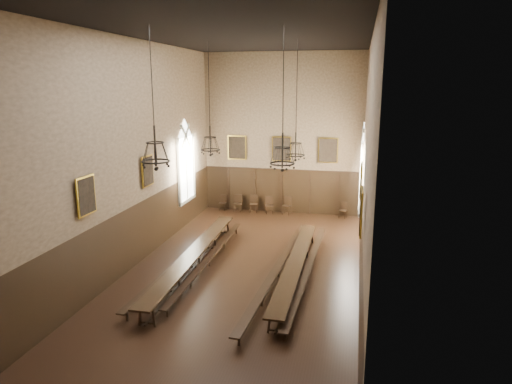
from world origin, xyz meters
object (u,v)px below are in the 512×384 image
(bench_right_inner, at_px, (279,269))
(chair_2, at_px, (254,207))
(bench_right_outer, at_px, (308,271))
(chair_3, at_px, (269,208))
(chair_0, at_px, (223,206))
(chair_7, at_px, (343,213))
(table_left, at_px, (194,261))
(chair_1, at_px, (238,206))
(table_right, at_px, (295,269))
(chandelier_back_left, at_px, (210,143))
(chandelier_front_right, at_px, (282,154))
(bench_left_inner, at_px, (209,260))
(chandelier_front_left, at_px, (155,153))
(chair_4, at_px, (287,209))
(chandelier_back_right, at_px, (296,147))
(bench_left_outer, at_px, (184,261))

(bench_right_inner, distance_m, chair_2, 9.25)
(bench_right_outer, distance_m, chair_3, 9.07)
(chair_0, distance_m, chair_7, 7.01)
(table_left, height_order, chair_1, chair_1)
(bench_right_inner, relative_size, bench_right_outer, 1.08)
(table_left, relative_size, table_right, 1.09)
(chandelier_back_left, bearing_deg, chandelier_front_right, -48.99)
(bench_left_inner, xyz_separation_m, chair_3, (0.89, 8.27, 0.03))
(bench_left_inner, bearing_deg, bench_right_outer, -3.37)
(chair_1, relative_size, chandelier_front_left, 0.22)
(table_left, relative_size, bench_left_inner, 1.07)
(chandelier_front_right, bearing_deg, bench_right_inner, 102.00)
(bench_left_inner, height_order, chair_0, chair_0)
(bench_right_inner, distance_m, chandelier_back_left, 6.27)
(chair_7, bearing_deg, bench_left_inner, -104.22)
(table_right, relative_size, chair_1, 9.38)
(chair_0, relative_size, chair_3, 0.91)
(bench_left_inner, distance_m, chair_1, 8.34)
(bench_left_inner, distance_m, chair_3, 8.32)
(table_left, relative_size, chair_4, 9.58)
(bench_left_inner, distance_m, chair_2, 8.35)
(chandelier_front_left, relative_size, chandelier_front_right, 0.99)
(chair_0, height_order, chandelier_front_left, chandelier_front_left)
(chair_1, distance_m, chair_7, 6.06)
(bench_left_inner, xyz_separation_m, chandelier_back_left, (-0.59, 2.24, 4.51))
(chandelier_front_right, bearing_deg, table_left, 154.80)
(bench_right_inner, xyz_separation_m, chair_2, (-2.99, 8.76, -0.01))
(table_left, distance_m, chair_3, 8.85)
(chair_3, height_order, chandelier_back_left, chandelier_back_left)
(chair_0, distance_m, chandelier_back_left, 7.73)
(chair_0, distance_m, chair_3, 2.84)
(chair_0, relative_size, chair_2, 0.90)
(chandelier_back_right, bearing_deg, chandelier_front_right, -88.10)
(bench_left_inner, bearing_deg, chair_1, 96.89)
(bench_left_outer, height_order, chandelier_back_left, chandelier_back_left)
(table_left, distance_m, bench_right_inner, 3.40)
(chair_4, bearing_deg, chair_2, -170.21)
(chair_7, distance_m, chandelier_back_left, 9.42)
(bench_left_inner, distance_m, chandelier_back_right, 5.83)
(chair_3, relative_size, chandelier_front_right, 0.22)
(chair_2, bearing_deg, chair_7, -9.41)
(table_right, relative_size, bench_right_inner, 0.85)
(table_left, relative_size, chair_3, 10.18)
(chair_2, bearing_deg, chair_3, -13.55)
(chair_2, bearing_deg, table_right, -76.15)
(table_left, xyz_separation_m, chandelier_back_right, (3.66, 2.41, 4.36))
(bench_left_inner, relative_size, chair_7, 10.38)
(chair_1, distance_m, chandelier_back_left, 7.54)
(table_left, bearing_deg, chair_4, 74.92)
(table_left, xyz_separation_m, chandelier_front_left, (-0.20, -2.63, 4.70))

